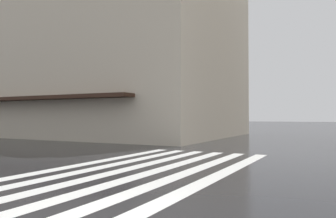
% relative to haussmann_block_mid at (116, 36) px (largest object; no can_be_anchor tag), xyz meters
% --- Properties ---
extents(ground_plane, '(220.00, 220.00, 0.00)m').
position_rel_haussmann_block_mid_xyz_m(ground_plane, '(-20.34, -15.08, -9.11)').
color(ground_plane, black).
extents(zebra_crossing, '(13.00, 5.50, 0.01)m').
position_rel_haussmann_block_mid_xyz_m(zebra_crossing, '(-16.34, -12.71, -9.11)').
color(zebra_crossing, silver).
rests_on(zebra_crossing, ground_plane).
extents(haussmann_block_mid, '(16.90, 20.58, 18.62)m').
position_rel_haussmann_block_mid_xyz_m(haussmann_block_mid, '(0.00, 0.00, 0.00)').
color(haussmann_block_mid, beige).
rests_on(haussmann_block_mid, ground_plane).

